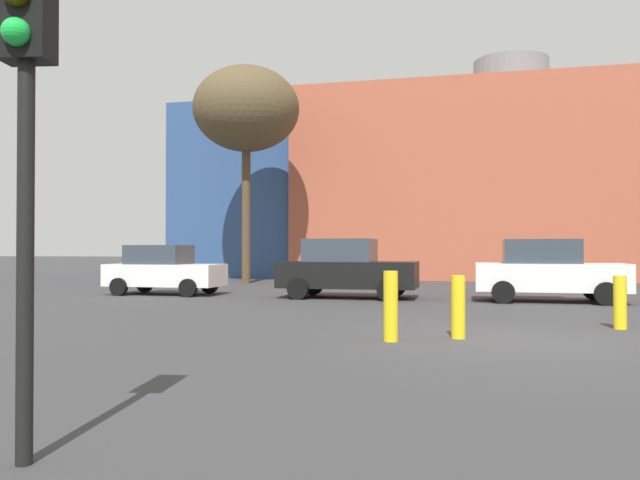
% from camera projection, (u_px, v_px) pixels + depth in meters
% --- Properties ---
extents(ground_plane, '(200.00, 200.00, 0.00)m').
position_uv_depth(ground_plane, '(522.00, 340.00, 10.67)').
color(ground_plane, '#38383A').
extents(building_backdrop, '(36.47, 10.75, 11.85)m').
position_uv_depth(building_backdrop, '(511.00, 187.00, 34.58)').
color(building_backdrop, '#B2563D').
rests_on(building_backdrop, ground_plane).
extents(parked_car_0, '(3.85, 1.89, 1.67)m').
position_uv_depth(parked_car_0, '(164.00, 270.00, 21.29)').
color(parked_car_0, white).
rests_on(parked_car_0, ground_plane).
extents(parked_car_1, '(4.28, 2.10, 1.85)m').
position_uv_depth(parked_car_1, '(346.00, 269.00, 19.81)').
color(parked_car_1, black).
rests_on(parked_car_1, ground_plane).
extents(parked_car_2, '(4.20, 2.06, 1.82)m').
position_uv_depth(parked_car_2, '(547.00, 271.00, 18.39)').
color(parked_car_2, white).
rests_on(parked_car_2, ground_plane).
extents(traffic_light_near_left, '(0.39, 0.39, 3.80)m').
position_uv_depth(traffic_light_near_left, '(25.00, 75.00, 4.53)').
color(traffic_light_near_left, black).
rests_on(traffic_light_near_left, ground_plane).
extents(bare_tree_1, '(4.77, 4.77, 9.74)m').
position_uv_depth(bare_tree_1, '(246.00, 110.00, 28.36)').
color(bare_tree_1, brown).
rests_on(bare_tree_1, ground_plane).
extents(bollard_yellow_0, '(0.24, 0.24, 1.08)m').
position_uv_depth(bollard_yellow_0, '(458.00, 307.00, 10.86)').
color(bollard_yellow_0, yellow).
rests_on(bollard_yellow_0, ground_plane).
extents(bollard_yellow_1, '(0.24, 0.24, 1.03)m').
position_uv_depth(bollard_yellow_1, '(620.00, 302.00, 12.13)').
color(bollard_yellow_1, yellow).
rests_on(bollard_yellow_1, ground_plane).
extents(bollard_yellow_2, '(0.24, 0.24, 1.17)m').
position_uv_depth(bollard_yellow_2, '(391.00, 306.00, 10.53)').
color(bollard_yellow_2, yellow).
rests_on(bollard_yellow_2, ground_plane).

